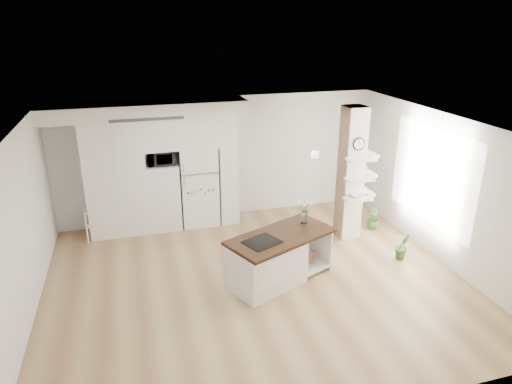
# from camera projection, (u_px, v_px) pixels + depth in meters

# --- Properties ---
(floor) EXTENTS (7.00, 6.00, 0.01)m
(floor) POSITION_uv_depth(u_px,v_px,m) (256.00, 282.00, 7.84)
(floor) COLOR tan
(floor) RESTS_ON ground
(room) EXTENTS (7.04, 6.04, 2.72)m
(room) POSITION_uv_depth(u_px,v_px,m) (256.00, 180.00, 7.18)
(room) COLOR white
(room) RESTS_ON ground
(cabinet_wall) EXTENTS (4.00, 0.71, 2.70)m
(cabinet_wall) POSITION_uv_depth(u_px,v_px,m) (152.00, 161.00, 9.33)
(cabinet_wall) COLOR white
(cabinet_wall) RESTS_ON floor
(refrigerator) EXTENTS (0.78, 0.69, 1.75)m
(refrigerator) POSITION_uv_depth(u_px,v_px,m) (198.00, 185.00, 9.81)
(refrigerator) COLOR white
(refrigerator) RESTS_ON floor
(column) EXTENTS (0.69, 0.90, 2.70)m
(column) POSITION_uv_depth(u_px,v_px,m) (356.00, 175.00, 8.98)
(column) COLOR silver
(column) RESTS_ON floor
(window) EXTENTS (0.00, 2.40, 2.40)m
(window) POSITION_uv_depth(u_px,v_px,m) (432.00, 176.00, 8.46)
(window) COLOR white
(window) RESTS_ON room
(pendant_light) EXTENTS (0.12, 0.12, 0.10)m
(pendant_light) POSITION_uv_depth(u_px,v_px,m) (351.00, 153.00, 7.65)
(pendant_light) COLOR white
(pendant_light) RESTS_ON room
(kitchen_island) EXTENTS (2.04, 1.55, 1.40)m
(kitchen_island) POSITION_uv_depth(u_px,v_px,m) (271.00, 259.00, 7.68)
(kitchen_island) COLOR white
(kitchen_island) RESTS_ON floor
(bookshelf) EXTENTS (0.58, 0.38, 0.65)m
(bookshelf) POSITION_uv_depth(u_px,v_px,m) (101.00, 225.00, 9.33)
(bookshelf) COLOR white
(bookshelf) RESTS_ON floor
(floor_plant_a) EXTENTS (0.35, 0.32, 0.52)m
(floor_plant_a) POSITION_uv_depth(u_px,v_px,m) (402.00, 246.00, 8.51)
(floor_plant_a) COLOR #3E762F
(floor_plant_a) RESTS_ON floor
(floor_plant_b) EXTENTS (0.28, 0.28, 0.45)m
(floor_plant_b) POSITION_uv_depth(u_px,v_px,m) (373.00, 218.00, 9.76)
(floor_plant_b) COLOR #3E762F
(floor_plant_b) RESTS_ON floor
(microwave) EXTENTS (0.54, 0.37, 0.30)m
(microwave) POSITION_uv_depth(u_px,v_px,m) (161.00, 158.00, 9.31)
(microwave) COLOR #2D2D2D
(microwave) RESTS_ON cabinet_wall
(shelf_plant) EXTENTS (0.27, 0.23, 0.30)m
(shelf_plant) POSITION_uv_depth(u_px,v_px,m) (364.00, 163.00, 9.13)
(shelf_plant) COLOR #3E762F
(shelf_plant) RESTS_ON column
(decor_bowl) EXTENTS (0.22, 0.22, 0.05)m
(decor_bowl) POSITION_uv_depth(u_px,v_px,m) (357.00, 196.00, 8.88)
(decor_bowl) COLOR white
(decor_bowl) RESTS_ON column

